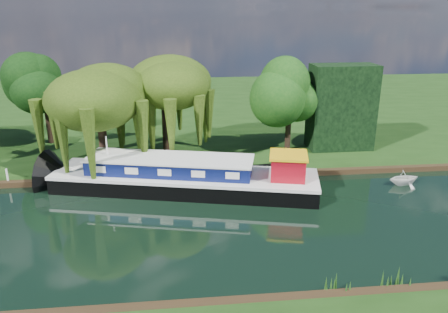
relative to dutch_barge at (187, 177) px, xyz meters
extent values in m
plane|color=black|center=(-4.06, -6.09, -1.06)|extent=(120.00, 120.00, 0.00)
cube|color=black|center=(-4.06, 27.91, -0.84)|extent=(120.00, 52.00, 0.45)
cube|color=black|center=(-0.17, 0.04, -0.56)|extent=(20.65, 9.03, 1.34)
cube|color=silver|center=(-0.17, 0.04, 0.23)|extent=(20.78, 9.14, 0.25)
cube|color=#0C154A|center=(-1.26, 0.30, 0.89)|extent=(12.91, 6.03, 1.06)
cube|color=silver|center=(-1.26, 0.30, 1.49)|extent=(13.17, 6.30, 0.13)
cube|color=maroon|center=(7.46, -1.78, 1.20)|extent=(2.97, 2.97, 1.68)
cube|color=gold|center=(7.46, -1.78, 2.13)|extent=(3.31, 3.31, 0.18)
cylinder|color=silver|center=(-6.05, 1.44, 1.71)|extent=(0.11, 0.11, 2.69)
cube|color=navy|center=(4.07, 0.48, -0.78)|extent=(10.45, 2.78, 0.77)
cube|color=navy|center=(4.07, 0.48, -0.07)|extent=(7.33, 2.03, 0.65)
cube|color=black|center=(4.07, 0.48, 0.30)|extent=(7.42, 2.13, 0.09)
cube|color=silver|center=(1.44, -0.46, -0.03)|extent=(0.52, 0.10, 0.28)
cube|color=silver|center=(3.24, -0.27, -0.03)|extent=(0.52, 0.10, 0.28)
cube|color=silver|center=(5.04, -0.08, -0.03)|extent=(0.52, 0.10, 0.28)
cube|color=silver|center=(6.83, 0.10, -0.03)|extent=(0.52, 0.10, 0.28)
imported|color=silver|center=(17.24, -0.75, -1.06)|extent=(2.81, 2.51, 1.34)
cylinder|color=black|center=(-6.84, 4.54, 1.84)|extent=(0.63, 0.63, 4.89)
ellipsoid|color=#253E0D|center=(-6.84, 4.54, 5.37)|extent=(6.83, 6.83, 4.41)
cylinder|color=black|center=(-1.63, 7.10, 1.84)|extent=(0.69, 0.69, 4.90)
ellipsoid|color=#253E0D|center=(-1.63, 7.10, 5.37)|extent=(6.69, 6.69, 4.32)
cylinder|color=black|center=(-13.39, 12.59, 2.52)|extent=(0.54, 0.54, 6.26)
ellipsoid|color=black|center=(-13.39, 12.59, 5.08)|extent=(5.01, 5.01, 5.01)
cylinder|color=black|center=(9.76, 7.53, 2.30)|extent=(0.56, 0.56, 5.81)
ellipsoid|color=#113E0F|center=(9.76, 7.53, 4.67)|extent=(4.65, 4.65, 4.65)
cube|color=black|center=(14.94, 7.91, 3.39)|extent=(6.00, 3.00, 8.00)
cylinder|color=silver|center=(-3.56, 4.41, 0.49)|extent=(0.10, 0.10, 2.20)
sphere|color=white|center=(-3.56, 4.41, 1.77)|extent=(0.36, 0.36, 0.36)
cylinder|color=silver|center=(-14.06, 2.31, -0.11)|extent=(0.16, 0.16, 1.00)
cylinder|color=silver|center=(-8.06, 2.31, -0.11)|extent=(0.16, 0.16, 1.00)
cylinder|color=silver|center=(-1.06, 2.31, -0.11)|extent=(0.16, 0.16, 1.00)
cylinder|color=silver|center=(4.94, 2.31, -0.11)|extent=(0.16, 0.16, 1.00)
cone|color=#1B4211|center=(9.94, -13.69, -0.51)|extent=(1.20, 1.20, 1.10)
cone|color=#1B4211|center=(6.94, -13.79, -0.51)|extent=(1.20, 1.20, 1.10)
camera|label=1|loc=(-0.46, -31.31, 12.41)|focal=35.00mm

